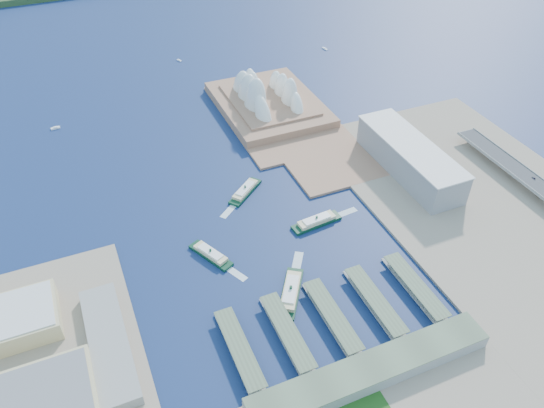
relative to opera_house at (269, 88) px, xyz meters
name	(u,v)px	position (x,y,z in m)	size (l,w,h in m)	color
ground	(281,267)	(-105.00, -280.00, -32.00)	(3000.00, 3000.00, 0.00)	#0D1A3F
east_land	(517,231)	(135.00, -330.00, -30.50)	(240.00, 500.00, 3.00)	gray
peninsula	(276,114)	(2.50, -20.00, -30.50)	(135.00, 220.00, 3.00)	#946951
opera_house	(269,88)	(0.00, 0.00, 0.00)	(134.00, 180.00, 58.00)	white
toaster_building	(409,158)	(90.00, -200.00, -11.50)	(45.00, 155.00, 35.00)	gray
ferry_wharves	(332,317)	(-91.00, -355.00, -27.35)	(184.00, 90.00, 9.30)	#51614A
terminal_building	(371,371)	(-90.00, -415.00, -23.00)	(200.00, 28.00, 12.00)	gray
ferry_a	(211,253)	(-162.30, -240.94, -27.28)	(12.71, 49.92, 9.44)	#0D3420
ferry_b	(245,189)	(-96.38, -161.65, -27.13)	(13.10, 51.47, 9.73)	#0D3420
ferry_c	(291,291)	(-111.50, -315.00, -26.36)	(15.19, 59.69, 11.29)	#0D3420
ferry_d	(317,220)	(-47.14, -238.61, -26.89)	(13.76, 54.04, 10.22)	#0D3420
boat_b	(55,128)	(-276.26, 61.56, -30.45)	(4.01, 11.47, 3.10)	white
boat_c	(325,49)	(163.59, 147.32, -30.67)	(3.46, 11.85, 2.67)	white
boat_e	(179,60)	(-72.33, 198.93, -30.84)	(3.02, 9.48, 2.33)	white
car_c	(534,178)	(199.00, -280.10, -16.47)	(1.92, 4.72, 1.37)	slate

